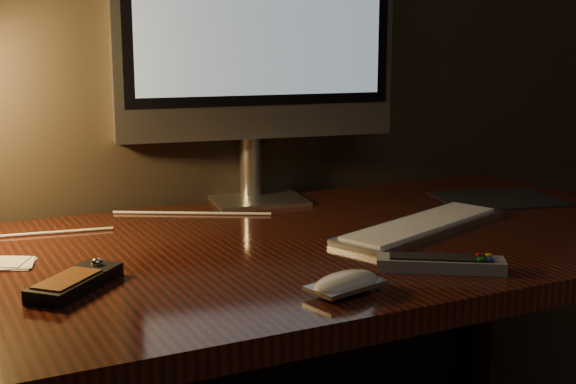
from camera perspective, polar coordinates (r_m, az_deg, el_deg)
name	(u,v)px	position (r m, az deg, el deg)	size (l,w,h in m)	color
desk	(250,304)	(1.48, -2.73, -7.96)	(1.60, 0.75, 0.75)	#3D160D
monitor	(257,26)	(1.69, -2.23, 11.69)	(0.59, 0.20, 0.63)	silver
keyboard	(421,226)	(1.51, 9.47, -2.38)	(0.41, 0.11, 0.02)	silver
mousepad	(498,199)	(1.81, 14.68, -0.46)	(0.25, 0.20, 0.00)	black
mouse	(346,286)	(1.14, 4.14, -6.70)	(0.11, 0.06, 0.02)	white
media_remote	(75,282)	(1.20, -14.88, -6.17)	(0.16, 0.16, 0.03)	black
tv_remote	(441,263)	(1.26, 10.79, -5.01)	(0.19, 0.15, 0.03)	gray
cable	(110,225)	(1.55, -12.52, -2.30)	(0.01, 0.01, 0.66)	white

